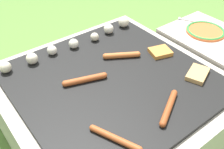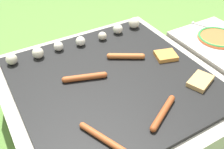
# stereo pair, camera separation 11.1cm
# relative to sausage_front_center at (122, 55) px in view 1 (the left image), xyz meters

# --- Properties ---
(ground_plane) EXTENTS (14.00, 14.00, 0.00)m
(ground_plane) POSITION_rel_sausage_front_center_xyz_m (-0.13, -0.09, -0.39)
(ground_plane) COLOR #567F38
(grill) EXTENTS (0.90, 0.90, 0.37)m
(grill) POSITION_rel_sausage_front_center_xyz_m (-0.13, -0.09, -0.20)
(grill) COLOR #B2AA9E
(grill) RESTS_ON ground_plane
(side_ledge) EXTENTS (0.36, 0.52, 0.37)m
(side_ledge) POSITION_rel_sausage_front_center_xyz_m (0.51, -0.16, -0.20)
(side_ledge) COLOR #B2AA9E
(side_ledge) RESTS_ON ground_plane
(sausage_front_center) EXTENTS (0.16, 0.11, 0.03)m
(sausage_front_center) POSITION_rel_sausage_front_center_xyz_m (0.00, 0.00, 0.00)
(sausage_front_center) COLOR #B7602D
(sausage_front_center) RESTS_ON grill
(sausage_back_right) EXTENTS (0.18, 0.11, 0.02)m
(sausage_back_right) POSITION_rel_sausage_front_center_xyz_m (-0.07, -0.37, -0.00)
(sausage_back_right) COLOR #93421E
(sausage_back_right) RESTS_ON grill
(sausage_mid_left) EXTENTS (0.19, 0.08, 0.03)m
(sausage_mid_left) POSITION_rel_sausage_front_center_xyz_m (-0.23, -0.04, -0.00)
(sausage_mid_left) COLOR #A34C23
(sausage_mid_left) RESTS_ON grill
(sausage_front_right) EXTENTS (0.09, 0.19, 0.02)m
(sausage_front_right) POSITION_rel_sausage_front_center_xyz_m (-0.32, -0.35, -0.00)
(sausage_front_right) COLOR #A34C23
(sausage_front_right) RESTS_ON grill
(bread_slice_left) EXTENTS (0.12, 0.11, 0.02)m
(bread_slice_left) POSITION_rel_sausage_front_center_xyz_m (0.17, -0.09, -0.00)
(bread_slice_left) COLOR #D18438
(bread_slice_left) RESTS_ON grill
(bread_slice_center) EXTENTS (0.13, 0.11, 0.02)m
(bread_slice_center) POSITION_rel_sausage_front_center_xyz_m (0.17, -0.31, -0.00)
(bread_slice_center) COLOR tan
(bread_slice_center) RESTS_ON grill
(mushroom_row) EXTENTS (0.72, 0.07, 0.06)m
(mushroom_row) POSITION_rel_sausage_front_center_xyz_m (-0.11, 0.22, 0.01)
(mushroom_row) COLOR beige
(mushroom_row) RESTS_ON grill
(plate_colorful) EXTENTS (0.21, 0.21, 0.02)m
(plate_colorful) POSITION_rel_sausage_front_center_xyz_m (0.51, -0.09, -0.00)
(plate_colorful) COLOR orange
(plate_colorful) RESTS_ON side_ledge
(fork_utensil) EXTENTS (0.09, 0.16, 0.01)m
(fork_utensil) POSITION_rel_sausage_front_center_xyz_m (0.55, 0.03, -0.01)
(fork_utensil) COLOR silver
(fork_utensil) RESTS_ON side_ledge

